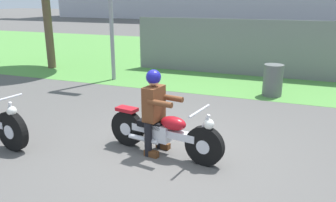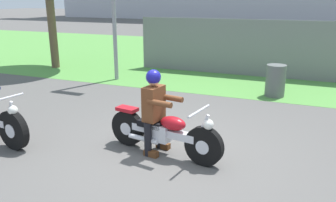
% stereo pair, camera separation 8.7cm
% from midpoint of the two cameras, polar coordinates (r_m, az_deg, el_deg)
% --- Properties ---
extents(ground, '(120.00, 120.00, 0.00)m').
position_cam_midpoint_polar(ground, '(5.73, 0.32, -8.64)').
color(ground, '#565451').
extents(grass_verge, '(60.00, 12.00, 0.01)m').
position_cam_midpoint_polar(grass_verge, '(14.78, 14.35, 6.74)').
color(grass_verge, '#549342').
rests_on(grass_verge, ground).
extents(motorcycle_lead, '(2.06, 0.68, 0.87)m').
position_cam_midpoint_polar(motorcycle_lead, '(5.55, -0.28, -5.20)').
color(motorcycle_lead, black).
rests_on(motorcycle_lead, ground).
extents(rider_lead, '(0.60, 0.52, 1.39)m').
position_cam_midpoint_polar(rider_lead, '(5.49, -1.76, -0.71)').
color(rider_lead, black).
rests_on(rider_lead, ground).
extents(trash_can, '(0.50, 0.50, 0.82)m').
position_cam_midpoint_polar(trash_can, '(9.27, 17.65, 3.23)').
color(trash_can, '#595E5B').
rests_on(trash_can, ground).
extents(fence_segment, '(7.00, 0.06, 1.80)m').
position_cam_midpoint_polar(fence_segment, '(11.51, 12.23, 8.65)').
color(fence_segment, slate).
rests_on(fence_segment, ground).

